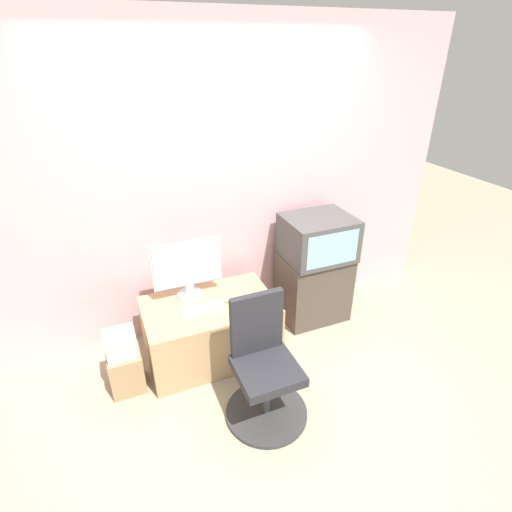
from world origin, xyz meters
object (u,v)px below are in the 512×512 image
keyboard (202,309)px  cardboard_box_lower (126,371)px  main_monitor (187,268)px  office_chair (264,372)px  crt_tv (318,238)px  mouse (229,300)px

keyboard → cardboard_box_lower: (-0.63, -0.06, -0.36)m
main_monitor → keyboard: size_ratio=1.67×
office_chair → cardboard_box_lower: size_ratio=2.77×
main_monitor → keyboard: bearing=-81.4°
office_chair → cardboard_box_lower: 1.08m
keyboard → office_chair: (0.25, -0.66, -0.17)m
keyboard → main_monitor: bearing=98.6°
main_monitor → crt_tv: 1.18m
crt_tv → cardboard_box_lower: crt_tv is taller
office_chair → mouse: bearing=91.4°
crt_tv → office_chair: bearing=-135.9°
main_monitor → cardboard_box_lower: main_monitor is taller
mouse → cardboard_box_lower: size_ratio=0.18×
crt_tv → office_chair: 1.34m
crt_tv → main_monitor: bearing=178.9°
keyboard → crt_tv: 1.21m
keyboard → mouse: size_ratio=5.51×
main_monitor → crt_tv: crt_tv is taller
keyboard → crt_tv: size_ratio=0.56×
crt_tv → cardboard_box_lower: size_ratio=1.79×
mouse → crt_tv: (0.92, 0.19, 0.30)m
crt_tv → keyboard: bearing=-169.4°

